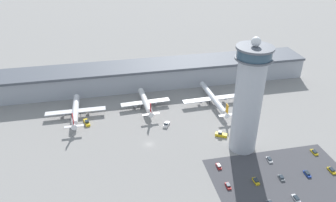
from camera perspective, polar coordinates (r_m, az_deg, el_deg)
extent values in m
plane|color=gray|center=(175.23, -3.30, -7.52)|extent=(1000.00, 1000.00, 0.00)
cube|color=#A3A8B2|center=(231.61, -6.03, 4.16)|extent=(248.32, 22.00, 14.25)
cube|color=#4C515B|center=(228.38, -6.13, 5.96)|extent=(248.32, 25.00, 1.60)
cylinder|color=#ADB2BC|center=(163.78, 13.62, -0.93)|extent=(13.47, 13.47, 49.35)
cylinder|color=#565B66|center=(153.07, 14.71, 7.21)|extent=(17.12, 17.12, 0.80)
cylinder|color=#334C60|center=(152.19, 14.83, 8.07)|extent=(15.75, 15.75, 4.18)
cylinder|color=#565B66|center=(151.31, 14.95, 8.99)|extent=(17.12, 17.12, 1.00)
sphere|color=white|center=(150.43, 15.08, 9.96)|extent=(4.46, 4.46, 4.46)
cube|color=#424247|center=(163.41, 19.12, -12.62)|extent=(64.00, 40.00, 0.01)
cylinder|color=white|center=(203.23, -15.81, -1.61)|extent=(3.82, 28.35, 3.74)
cone|color=white|center=(217.06, -15.65, 0.50)|extent=(3.75, 3.38, 3.74)
cone|color=white|center=(189.24, -16.01, -4.12)|extent=(3.38, 4.50, 3.37)
cube|color=white|center=(204.04, -15.78, -1.69)|extent=(35.38, 4.51, 0.44)
cylinder|color=#A8A8B2|center=(206.34, -17.78, -2.01)|extent=(2.07, 4.12, 2.06)
cylinder|color=#A8A8B2|center=(204.86, -13.67, -1.62)|extent=(2.07, 4.12, 2.06)
cube|color=red|center=(185.94, -16.23, -3.01)|extent=(0.31, 2.80, 5.98)
cube|color=white|center=(187.96, -16.04, -4.23)|extent=(10.48, 2.03, 0.24)
cylinder|color=black|center=(215.97, -15.57, -0.58)|extent=(0.28, 0.28, 2.38)
cylinder|color=black|center=(204.32, -14.98, -2.31)|extent=(0.28, 0.28, 2.38)
cylinder|color=black|center=(204.84, -16.43, -2.45)|extent=(0.28, 0.28, 2.38)
cylinder|color=white|center=(205.58, -3.95, -0.11)|extent=(5.01, 25.12, 3.65)
cone|color=white|center=(217.82, -4.68, 1.65)|extent=(3.82, 3.48, 3.65)
cone|color=white|center=(193.15, -3.08, -2.18)|extent=(3.52, 4.55, 3.29)
cube|color=white|center=(206.32, -3.97, -0.20)|extent=(31.00, 6.08, 0.44)
cylinder|color=#A8A8B2|center=(206.82, -5.77, -0.56)|extent=(2.22, 4.12, 2.01)
cylinder|color=#A8A8B2|center=(208.83, -2.27, -0.11)|extent=(2.22, 4.12, 2.01)
cube|color=red|center=(189.98, -3.07, -1.09)|extent=(0.45, 2.81, 5.84)
cube|color=white|center=(191.89, -3.01, -2.28)|extent=(10.32, 2.56, 0.24)
cylinder|color=black|center=(216.75, -4.51, 0.61)|extent=(0.28, 0.28, 2.34)
cylinder|color=black|center=(207.23, -3.21, -0.79)|extent=(0.28, 0.28, 2.34)
cylinder|color=black|center=(206.43, -4.60, -0.97)|extent=(0.28, 0.28, 2.34)
cylinder|color=silver|center=(210.75, 7.90, 0.50)|extent=(4.91, 36.90, 3.42)
cone|color=silver|center=(227.17, 6.10, 2.85)|extent=(3.54, 3.21, 3.42)
cone|color=silver|center=(194.59, 10.05, -2.31)|extent=(3.24, 4.23, 3.08)
cube|color=silver|center=(211.63, 7.81, 0.45)|extent=(39.71, 6.01, 0.44)
cylinder|color=#A8A8B2|center=(210.24, 5.59, 0.07)|extent=(2.03, 3.84, 1.88)
cylinder|color=#A8A8B2|center=(215.91, 9.76, 0.60)|extent=(2.03, 3.84, 1.88)
cube|color=orange|center=(191.69, 10.26, -1.30)|extent=(0.41, 2.81, 5.47)
cube|color=silver|center=(193.47, 10.20, -2.41)|extent=(9.65, 2.39, 0.24)
cylinder|color=black|center=(226.25, 6.29, 1.87)|extent=(0.28, 0.28, 2.65)
cylinder|color=black|center=(212.99, 8.45, -0.14)|extent=(0.28, 0.28, 2.65)
cylinder|color=black|center=(211.35, 7.24, -0.30)|extent=(0.28, 0.28, 2.65)
cube|color=black|center=(197.00, -13.94, -3.83)|extent=(3.67, 6.62, 0.12)
cube|color=gold|center=(196.67, -13.97, -3.68)|extent=(4.06, 7.80, 1.37)
cube|color=#232D38|center=(195.39, -13.96, -3.48)|extent=(2.48, 2.67, 1.12)
cube|color=black|center=(183.23, 9.21, -6.04)|extent=(5.86, 4.75, 0.12)
cube|color=gold|center=(182.80, 9.23, -5.84)|extent=(6.80, 5.35, 1.64)
cube|color=#232D38|center=(182.01, 9.07, -5.43)|extent=(2.76, 2.87, 1.35)
cube|color=black|center=(189.45, -0.27, -4.30)|extent=(4.45, 5.24, 0.12)
cube|color=silver|center=(189.11, -0.27, -4.14)|extent=(5.02, 6.06, 1.38)
cube|color=#232D38|center=(187.97, -0.33, -3.91)|extent=(2.60, 2.53, 1.13)
cube|color=black|center=(171.86, 17.20, -9.86)|extent=(1.90, 3.85, 0.12)
cube|color=silver|center=(171.66, 17.22, -9.77)|extent=(2.00, 4.58, 0.78)
cube|color=#232D38|center=(171.31, 17.23, -9.57)|extent=(1.70, 2.54, 0.64)
cube|color=black|center=(153.28, 10.41, -14.46)|extent=(1.70, 3.54, 0.12)
cube|color=red|center=(153.05, 10.42, -14.37)|extent=(1.78, 4.22, 0.80)
cube|color=#232D38|center=(152.63, 10.43, -14.14)|extent=(1.55, 2.33, 0.66)
cube|color=black|center=(155.51, 21.36, -15.64)|extent=(1.90, 4.05, 0.12)
cube|color=silver|center=(155.30, 21.39, -15.56)|extent=(1.99, 4.81, 0.75)
cube|color=#232D38|center=(154.78, 21.46, -15.41)|extent=(1.71, 2.66, 0.61)
cube|color=black|center=(158.19, 15.03, -13.46)|extent=(1.85, 3.88, 0.12)
cube|color=gold|center=(157.96, 15.05, -13.37)|extent=(1.93, 4.62, 0.82)
cube|color=#232D38|center=(157.54, 15.07, -13.14)|extent=(1.69, 2.55, 0.67)
cube|color=black|center=(169.58, 23.04, -11.72)|extent=(1.83, 3.97, 0.12)
cube|color=navy|center=(169.37, 23.06, -11.64)|extent=(1.92, 4.72, 0.79)
cube|color=#232D38|center=(169.00, 23.09, -11.43)|extent=(1.64, 2.62, 0.65)
cube|color=black|center=(162.53, 8.81, -11.29)|extent=(1.64, 3.60, 0.12)
cube|color=red|center=(162.31, 8.82, -11.19)|extent=(1.71, 4.29, 0.81)
cube|color=#232D38|center=(161.76, 8.85, -11.02)|extent=(1.51, 2.36, 0.66)
cube|color=black|center=(176.27, 26.56, -10.89)|extent=(1.83, 4.01, 0.12)
cube|color=gold|center=(176.06, 26.59, -10.80)|extent=(1.91, 4.77, 0.83)
cube|color=#232D38|center=(175.68, 26.62, -10.59)|extent=(1.66, 2.63, 0.68)
cube|color=black|center=(184.79, 24.08, -8.25)|extent=(1.84, 4.00, 0.12)
cube|color=gold|center=(184.60, 24.10, -8.17)|extent=(1.92, 4.76, 0.76)
cube|color=#232D38|center=(184.14, 24.16, -8.02)|extent=(1.67, 2.62, 0.63)
cube|color=black|center=(163.21, 19.10, -12.65)|extent=(1.94, 3.47, 0.12)
cube|color=slate|center=(163.00, 19.12, -12.57)|extent=(2.04, 4.12, 0.77)
cube|color=#232D38|center=(162.61, 19.14, -12.36)|extent=(1.74, 2.29, 0.63)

